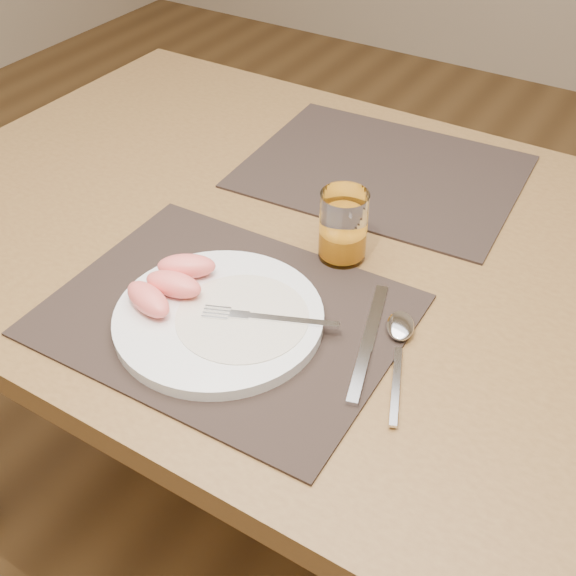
# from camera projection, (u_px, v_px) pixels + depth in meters

# --- Properties ---
(ground) EXTENTS (5.00, 5.00, 0.00)m
(ground) POSITION_uv_depth(u_px,v_px,m) (315.00, 522.00, 1.56)
(ground) COLOR brown
(ground) RESTS_ON ground
(table) EXTENTS (1.40, 0.90, 0.75)m
(table) POSITION_uv_depth(u_px,v_px,m) (326.00, 283.00, 1.13)
(table) COLOR brown
(table) RESTS_ON ground
(placemat_near) EXTENTS (0.46, 0.36, 0.00)m
(placemat_near) POSITION_uv_depth(u_px,v_px,m) (225.00, 315.00, 0.95)
(placemat_near) COLOR #2D221C
(placemat_near) RESTS_ON table
(placemat_far) EXTENTS (0.47, 0.38, 0.00)m
(placemat_far) POSITION_uv_depth(u_px,v_px,m) (382.00, 171.00, 1.23)
(placemat_far) COLOR #2D221C
(placemat_far) RESTS_ON table
(plate) EXTENTS (0.27, 0.27, 0.02)m
(plate) POSITION_uv_depth(u_px,v_px,m) (219.00, 318.00, 0.93)
(plate) COLOR white
(plate) RESTS_ON placemat_near
(plate_dressing) EXTENTS (0.17, 0.17, 0.00)m
(plate_dressing) POSITION_uv_depth(u_px,v_px,m) (242.00, 317.00, 0.91)
(plate_dressing) COLOR white
(plate_dressing) RESTS_ON plate
(fork) EXTENTS (0.17, 0.08, 0.00)m
(fork) POSITION_uv_depth(u_px,v_px,m) (258.00, 317.00, 0.91)
(fork) COLOR silver
(fork) RESTS_ON plate
(knife) EXTENTS (0.08, 0.21, 0.01)m
(knife) POSITION_uv_depth(u_px,v_px,m) (366.00, 351.00, 0.89)
(knife) COLOR silver
(knife) RESTS_ON placemat_near
(spoon) EXTENTS (0.09, 0.19, 0.01)m
(spoon) POSITION_uv_depth(u_px,v_px,m) (400.00, 334.00, 0.91)
(spoon) COLOR silver
(spoon) RESTS_ON placemat_near
(juice_glass) EXTENTS (0.07, 0.07, 0.10)m
(juice_glass) POSITION_uv_depth(u_px,v_px,m) (343.00, 229.00, 1.01)
(juice_glass) COLOR white
(juice_glass) RESTS_ON placemat_near
(grapefruit_wedges) EXTENTS (0.10, 0.15, 0.03)m
(grapefruit_wedges) POSITION_uv_depth(u_px,v_px,m) (170.00, 283.00, 0.94)
(grapefruit_wedges) COLOR #FF7768
(grapefruit_wedges) RESTS_ON plate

